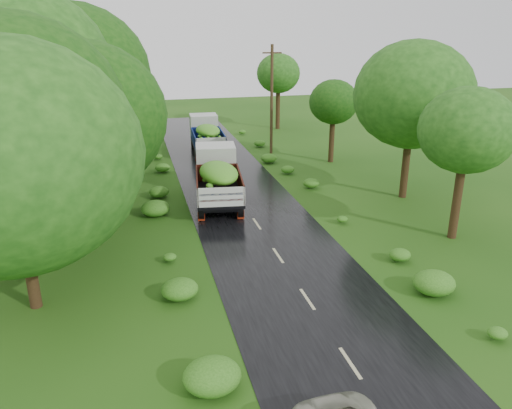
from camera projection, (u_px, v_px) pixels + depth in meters
name	position (u px, v px, depth m)	size (l,w,h in m)	color
ground	(350.00, 363.00, 15.75)	(120.00, 120.00, 0.00)	#1C490F
road	(299.00, 287.00, 20.30)	(6.50, 80.00, 0.02)	black
road_lines	(291.00, 275.00, 21.21)	(0.12, 69.60, 0.00)	#BFB78C
truck_near	(218.00, 174.00, 29.57)	(3.34, 7.30, 2.96)	black
truck_far	(206.00, 133.00, 41.13)	(2.66, 6.73, 2.79)	black
utility_pole	(272.00, 99.00, 39.72)	(1.51, 0.30, 8.62)	#382616
trees_left	(61.00, 88.00, 30.54)	(7.44, 35.21, 9.82)	black
trees_right	(366.00, 96.00, 33.07)	(4.78, 31.52, 7.91)	black
shrubs	(248.00, 205.00, 28.39)	(11.90, 44.00, 0.70)	#2A6518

